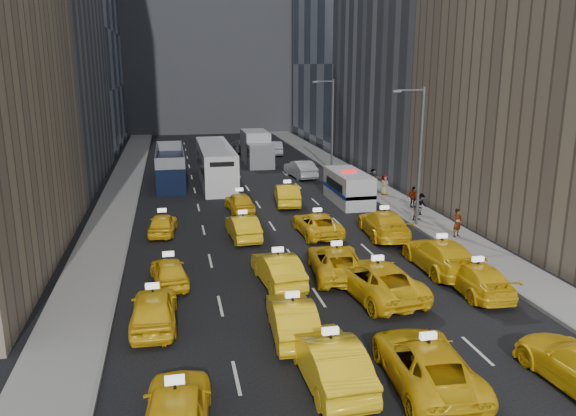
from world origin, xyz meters
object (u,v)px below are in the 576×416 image
taxi_1 (330,360)px  pedestrian_0 (457,223)px  city_bus (215,164)px  taxi_0 (176,413)px  nypd_van (348,188)px  box_truck (257,148)px  double_decker (170,166)px  taxi_2 (426,363)px

taxi_1 → pedestrian_0: pedestrian_0 is taller
taxi_1 → city_bus: size_ratio=0.38×
taxi_0 → taxi_1: bearing=-154.6°
nypd_van → box_truck: size_ratio=0.83×
taxi_0 → double_decker: 36.40m
taxi_0 → double_decker: bearing=-85.7°
pedestrian_0 → nypd_van: bearing=86.2°
taxi_0 → pedestrian_0: size_ratio=2.76×
nypd_van → pedestrian_0: bearing=-77.1°
taxi_0 → nypd_van: bearing=-112.9°
taxi_0 → city_bus: (4.07, 35.77, 0.86)m
city_bus → box_truck: box_truck is taller
city_bus → box_truck: (5.13, 9.01, 0.02)m
taxi_0 → city_bus: 36.01m
nypd_van → box_truck: (-4.20, 18.81, 0.52)m
taxi_0 → box_truck: 45.73m
taxi_1 → box_truck: (4.17, 42.85, 0.87)m
taxi_0 → box_truck: bearing=-97.2°
double_decker → pedestrian_0: 26.73m
taxi_1 → taxi_2: size_ratio=0.91×
city_bus → box_truck: bearing=58.5°
taxi_2 → city_bus: city_bus is taller
taxi_0 → pedestrian_0: 23.19m
city_bus → box_truck: 10.37m
taxi_1 → city_bus: bearing=-90.0°
taxi_1 → box_truck: bearing=-97.2°
double_decker → box_truck: (9.11, 8.39, 0.17)m
taxi_2 → pedestrian_0: 17.06m
box_truck → taxi_0: bearing=-103.1°
box_truck → city_bus: bearing=-121.1°
taxi_0 → taxi_1: taxi_1 is taller
city_bus → pedestrian_0: (12.97, -20.04, -0.66)m
taxi_0 → taxi_2: size_ratio=0.87×
box_truck → double_decker: bearing=-138.8°
nypd_van → pedestrian_0: size_ratio=3.60×
taxi_0 → double_decker: (0.09, 36.39, 0.70)m
taxi_0 → box_truck: (9.20, 44.78, 0.88)m
taxi_1 → pedestrian_0: (12.01, 13.79, 0.19)m
box_truck → pedestrian_0: size_ratio=4.35×
nypd_van → pedestrian_0: 10.87m
taxi_0 → taxi_2: taxi_0 is taller
taxi_2 → pedestrian_0: (8.90, 14.55, 0.25)m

